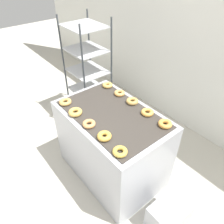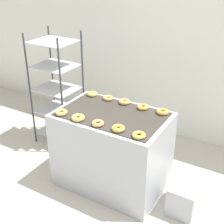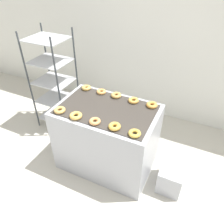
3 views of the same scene
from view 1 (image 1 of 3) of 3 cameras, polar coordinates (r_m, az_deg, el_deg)
The scene contains 15 objects.
ground_plane at distance 2.73m, azimuth -11.36°, elevation -21.37°, with size 14.00×14.00×0.00m, color beige.
wall_back at distance 3.08m, azimuth 23.07°, elevation 17.64°, with size 8.00×0.05×2.80m.
fryer_machine at distance 2.56m, azimuth -0.00°, elevation -8.57°, with size 1.21×0.79×0.92m.
baking_rack_cart at distance 3.34m, azimuth -6.38°, elevation 10.64°, with size 0.57×0.50×1.58m.
glaze_bin at distance 2.47m, azimuth 14.54°, elevation -24.82°, with size 0.29×0.40×0.33m.
donut_near_leftmost at distance 2.44m, azimuth -12.11°, elevation 2.62°, with size 0.13×0.13×0.04m, color tan.
donut_near_left at distance 2.26m, azimuth -9.56°, elevation -0.02°, with size 0.14×0.14×0.05m, color gold.
donut_near_center at distance 2.11m, azimuth -6.02°, elevation -3.09°, with size 0.13×0.13×0.04m, color tan.
donut_near_right at distance 1.97m, azimuth -2.01°, elevation -6.30°, with size 0.13×0.13×0.05m, color gold.
donut_near_rightmost at distance 1.84m, azimuth 2.11°, elevation -10.29°, with size 0.13×0.13×0.04m, color gold.
donut_far_leftmost at distance 2.68m, azimuth -1.19°, elevation 7.06°, with size 0.13×0.13×0.04m, color tan.
donut_far_left at distance 2.53m, azimuth 1.98°, elevation 4.96°, with size 0.12×0.12×0.04m, color #DA9C51.
donut_far_center at distance 2.40m, azimuth 5.32°, elevation 2.85°, with size 0.13×0.13×0.04m, color tan.
donut_far_right at distance 2.26m, azimuth 9.22°, elevation -0.08°, with size 0.13×0.13×0.04m, color gold.
donut_far_rightmost at distance 2.15m, azimuth 13.71°, elevation -3.01°, with size 0.13×0.13×0.04m, color gold.
Camera 1 is at (1.37, -0.47, 2.31)m, focal length 35.00 mm.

